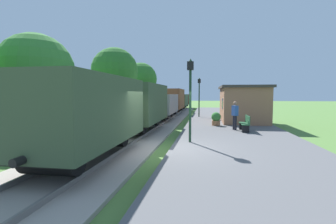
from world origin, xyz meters
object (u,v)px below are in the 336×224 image
object	(u,v)px
person_waiting	(235,114)
lamp_post_far	(199,90)
freight_train	(165,103)
potted_planter	(216,119)
tree_field_distant	(141,79)
tree_field_left	(126,89)
bench_near_hut	(245,123)
lamp_post_near	(190,85)
bench_down_platform	(229,111)
tree_trackside_far	(115,71)
tree_trackside_mid	(36,71)
station_hut	(242,104)

from	to	relation	value
person_waiting	lamp_post_far	bearing A→B (deg)	-100.90
freight_train	potted_planter	size ratio (longest dim) A/B	42.79
tree_field_distant	potted_planter	bearing A→B (deg)	-59.40
tree_field_left	tree_field_distant	bearing A→B (deg)	84.85
bench_near_hut	lamp_post_near	world-z (taller)	lamp_post_near
lamp_post_near	tree_field_distant	xyz separation A→B (m)	(-8.69, 23.01, 1.75)
lamp_post_near	freight_train	bearing A→B (deg)	104.95
bench_down_platform	potted_planter	world-z (taller)	potted_planter
bench_near_hut	tree_field_distant	bearing A→B (deg)	121.11
lamp_post_far	tree_field_distant	bearing A→B (deg)	129.11
tree_trackside_far	lamp_post_far	bearing A→B (deg)	21.37
bench_down_platform	lamp_post_near	size ratio (longest dim) A/B	0.41
person_waiting	tree_trackside_mid	xyz separation A→B (m)	(-11.13, -2.55, 2.50)
bench_near_hut	tree_trackside_mid	xyz separation A→B (m)	(-11.69, -2.16, 2.96)
freight_train	lamp_post_far	bearing A→B (deg)	-0.35
station_hut	tree_field_distant	distance (m)	18.76
tree_trackside_mid	tree_trackside_far	size ratio (longest dim) A/B	0.90
bench_near_hut	potted_planter	world-z (taller)	potted_planter
tree_field_left	tree_trackside_far	bearing A→B (deg)	-77.32
potted_planter	lamp_post_near	distance (m)	6.51
bench_down_platform	lamp_post_near	bearing A→B (deg)	-101.75
station_hut	person_waiting	distance (m)	5.08
person_waiting	bench_down_platform	bearing A→B (deg)	-120.33
tree_field_left	bench_down_platform	bearing A→B (deg)	-17.33
station_hut	tree_trackside_mid	distance (m)	14.50
lamp_post_near	tree_field_distant	distance (m)	24.66
potted_planter	tree_field_distant	bearing A→B (deg)	120.60
freight_train	tree_field_left	size ratio (longest dim) A/B	8.42
lamp_post_near	tree_field_left	size ratio (longest dim) A/B	0.80
freight_train	tree_field_left	bearing A→B (deg)	136.12
tree_field_left	tree_field_distant	distance (m)	5.29
bench_near_hut	tree_field_left	size ratio (longest dim) A/B	0.32
station_hut	lamp_post_far	world-z (taller)	lamp_post_far
station_hut	bench_near_hut	distance (m)	5.44
person_waiting	tree_field_left	world-z (taller)	tree_field_left
freight_train	lamp_post_far	distance (m)	3.52
freight_train	potted_planter	xyz separation A→B (m)	(4.66, -6.33, -0.83)
bench_down_platform	tree_trackside_far	world-z (taller)	tree_trackside_far
bench_down_platform	tree_trackside_far	bearing A→B (deg)	-155.23
freight_train	bench_down_platform	world-z (taller)	freight_train
freight_train	person_waiting	size ratio (longest dim) A/B	22.92
lamp_post_far	tree_trackside_mid	xyz separation A→B (m)	(-8.74, -10.76, 0.88)
freight_train	tree_field_distant	size ratio (longest dim) A/B	5.68
person_waiting	lamp_post_near	bearing A→B (deg)	32.66
lamp_post_near	potted_planter	bearing A→B (deg)	77.23
station_hut	person_waiting	xyz separation A→B (m)	(-1.11, -4.94, -0.47)
lamp_post_near	person_waiting	bearing A→B (deg)	59.82
tree_trackside_mid	bench_near_hut	bearing A→B (deg)	10.48
bench_down_platform	person_waiting	size ratio (longest dim) A/B	0.88
lamp_post_far	tree_trackside_mid	bearing A→B (deg)	-129.08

